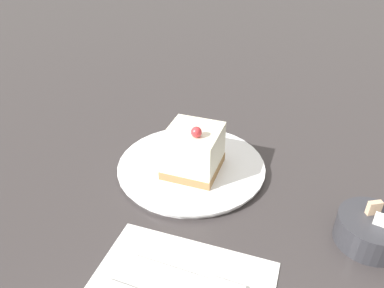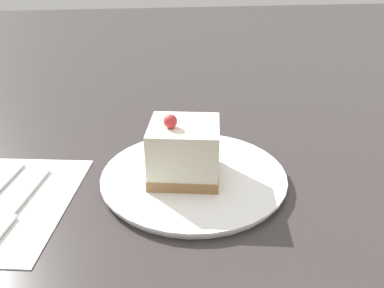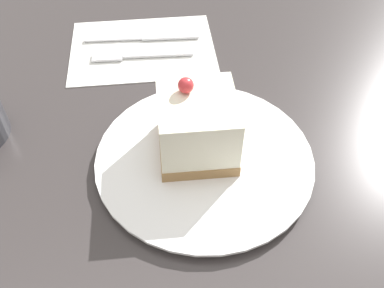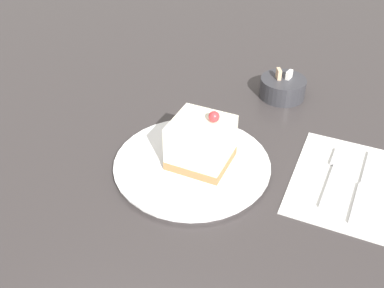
{
  "view_description": "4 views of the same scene",
  "coord_description": "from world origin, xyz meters",
  "views": [
    {
      "loc": [
        0.57,
        0.08,
        0.42
      ],
      "look_at": [
        0.01,
        0.0,
        0.06
      ],
      "focal_mm": 35.0,
      "sensor_mm": 36.0,
      "label": 1
    },
    {
      "loc": [
        0.08,
        0.47,
        0.3
      ],
      "look_at": [
        0.01,
        0.01,
        0.06
      ],
      "focal_mm": 35.0,
      "sensor_mm": 36.0,
      "label": 2
    },
    {
      "loc": [
        -0.32,
        0.12,
        0.42
      ],
      "look_at": [
        -0.0,
        0.02,
        0.05
      ],
      "focal_mm": 40.0,
      "sensor_mm": 36.0,
      "label": 3
    },
    {
      "loc": [
        0.14,
        -0.56,
        0.49
      ],
      "look_at": [
        0.01,
        -0.01,
        0.06
      ],
      "focal_mm": 40.0,
      "sensor_mm": 36.0,
      "label": 4
    }
  ],
  "objects": [
    {
      "name": "ground_plane",
      "position": [
        0.0,
        0.0,
        0.0
      ],
      "size": [
        4.0,
        4.0,
        0.0
      ],
      "primitive_type": "plane",
      "color": "#383333"
    },
    {
      "name": "plate",
      "position": [
        0.01,
        0.0,
        0.01
      ],
      "size": [
        0.27,
        0.27,
        0.01
      ],
      "color": "white",
      "rests_on": "ground_plane"
    },
    {
      "name": "cake_slice",
      "position": [
        0.03,
        0.01,
        0.05
      ],
      "size": [
        0.12,
        0.11,
        0.1
      ],
      "rotation": [
        0.0,
        0.0,
        -0.21
      ],
      "color": "#9E7547",
      "rests_on": "plate"
    },
    {
      "name": "fork",
      "position": [
        0.25,
        0.04,
        0.01
      ],
      "size": [
        0.05,
        0.16,
        0.0
      ],
      "rotation": [
        0.0,
        0.0,
        -0.23
      ],
      "color": "silver",
      "rests_on": "napkin"
    },
    {
      "name": "sugar_bowl",
      "position": [
        0.15,
        0.28,
        0.02
      ],
      "size": [
        0.1,
        0.1,
        0.07
      ],
      "color": "#333338",
      "rests_on": "ground_plane"
    }
  ]
}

